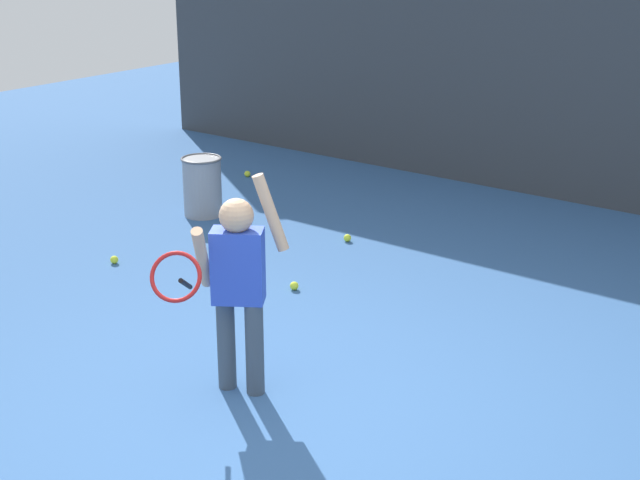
# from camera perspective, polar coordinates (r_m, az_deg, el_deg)

# --- Properties ---
(ground_plane) EXTENTS (20.00, 20.00, 0.00)m
(ground_plane) POSITION_cam_1_polar(r_m,az_deg,el_deg) (5.47, -2.70, -10.71)
(ground_plane) COLOR #335B93
(back_fence_windscreen) EXTENTS (11.57, 0.08, 3.14)m
(back_fence_windscreen) POSITION_cam_1_polar(r_m,az_deg,el_deg) (9.24, 17.98, 11.22)
(back_fence_windscreen) COLOR #383D42
(back_fence_windscreen) RESTS_ON ground
(fence_post_0) EXTENTS (0.09, 0.09, 3.29)m
(fence_post_0) POSITION_cam_1_polar(r_m,az_deg,el_deg) (12.35, -7.90, 14.15)
(fence_post_0) COLOR slate
(fence_post_0) RESTS_ON ground
(fence_post_1) EXTENTS (0.09, 0.09, 3.29)m
(fence_post_1) POSITION_cam_1_polar(r_m,az_deg,el_deg) (10.07, 7.86, 12.99)
(fence_post_1) COLOR slate
(fence_post_1) RESTS_ON ground
(tennis_player) EXTENTS (0.49, 0.84, 1.35)m
(tennis_player) POSITION_cam_1_polar(r_m,az_deg,el_deg) (5.45, -5.12, -2.36)
(tennis_player) COLOR #3F4C59
(tennis_player) RESTS_ON ground
(ball_hopper) EXTENTS (0.38, 0.38, 0.56)m
(ball_hopper) POSITION_cam_1_polar(r_m,az_deg,el_deg) (8.92, -7.14, 3.28)
(ball_hopper) COLOR gray
(ball_hopper) RESTS_ON ground
(tennis_ball_0) EXTENTS (0.07, 0.07, 0.07)m
(tennis_ball_0) POSITION_cam_1_polar(r_m,az_deg,el_deg) (7.88, -12.36, -1.17)
(tennis_ball_0) COLOR #CCE033
(tennis_ball_0) RESTS_ON ground
(tennis_ball_2) EXTENTS (0.07, 0.07, 0.07)m
(tennis_ball_2) POSITION_cam_1_polar(r_m,az_deg,el_deg) (8.21, 1.67, 0.13)
(tennis_ball_2) COLOR #CCE033
(tennis_ball_2) RESTS_ON ground
(tennis_ball_3) EXTENTS (0.07, 0.07, 0.07)m
(tennis_ball_3) POSITION_cam_1_polar(r_m,az_deg,el_deg) (10.25, -4.43, 4.02)
(tennis_ball_3) COLOR #CCE033
(tennis_ball_3) RESTS_ON ground
(tennis_ball_4) EXTENTS (0.07, 0.07, 0.07)m
(tennis_ball_4) POSITION_cam_1_polar(r_m,az_deg,el_deg) (7.17, -1.57, -2.79)
(tennis_ball_4) COLOR #CCE033
(tennis_ball_4) RESTS_ON ground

